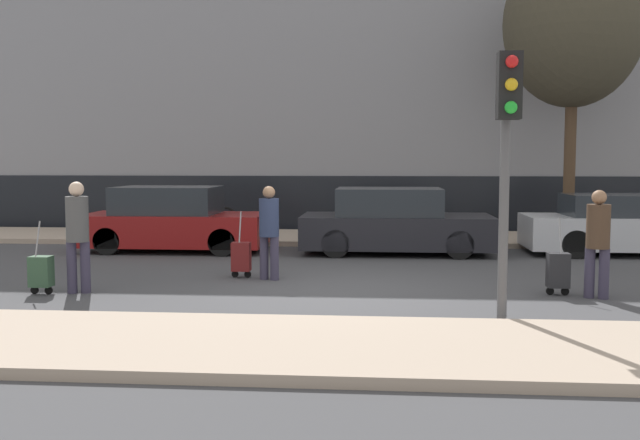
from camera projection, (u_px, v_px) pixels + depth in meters
ground_plane at (339, 289)px, 11.35m from camera, size 80.00×80.00×0.00m
sidewalk_near at (318, 346)px, 7.62m from camera, size 28.00×2.50×0.12m
sidewalk_far at (355, 238)px, 18.30m from camera, size 28.00×3.00×0.12m
building_facade at (360, 51)px, 21.51m from camera, size 28.00×3.02×10.68m
parked_car_0 at (173, 221)px, 16.10m from camera, size 4.08×1.83×1.46m
parked_car_1 at (394, 223)px, 15.68m from camera, size 4.15×1.90×1.44m
parked_car_2 at (633, 226)px, 15.46m from camera, size 4.68×1.73×1.31m
pedestrian_left at (78, 230)px, 10.92m from camera, size 0.34×0.34×1.72m
trolley_left at (41, 272)px, 10.87m from camera, size 0.34×0.29×1.13m
pedestrian_center at (269, 227)px, 12.16m from camera, size 0.34×0.34×1.61m
trolley_center at (241, 257)px, 12.42m from camera, size 0.34×0.29×1.16m
pedestrian_right at (598, 237)px, 10.50m from camera, size 0.34×0.34×1.61m
trolley_right at (558, 270)px, 10.80m from camera, size 0.34×0.29×1.19m
traffic_light at (507, 132)px, 8.62m from camera, size 0.28×0.47×3.33m
parked_bicycle at (205, 220)px, 18.62m from camera, size 1.77×0.06×0.96m
bare_tree_near_crossing at (574, 23)px, 17.20m from camera, size 3.35×3.35×7.30m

